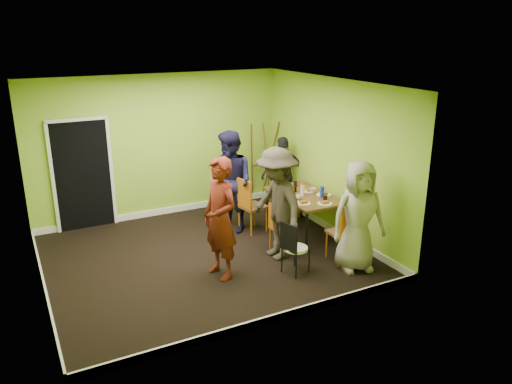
{
  "coord_description": "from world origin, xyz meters",
  "views": [
    {
      "loc": [
        -2.71,
        -7.07,
        3.61
      ],
      "look_at": [
        0.95,
        0.0,
        0.98
      ],
      "focal_mm": 35.0,
      "sensor_mm": 36.0,
      "label": 1
    }
  ],
  "objects_px": {
    "chair_back_end": "(283,186)",
    "person_front_end": "(358,216)",
    "chair_front_end": "(346,229)",
    "thermos": "(303,190)",
    "person_standing": "(220,219)",
    "blue_bottle": "(322,192)",
    "chair_left_near": "(280,225)",
    "easel": "(263,163)",
    "person_left_near": "(277,204)",
    "chair_bentwood": "(293,246)",
    "orange_bottle": "(293,191)",
    "person_left_far": "(231,182)",
    "person_back_end": "(283,175)",
    "dining_table": "(305,197)",
    "chair_left_far": "(249,202)"
  },
  "relations": [
    {
      "from": "chair_back_end",
      "to": "blue_bottle",
      "type": "distance_m",
      "value": 1.25
    },
    {
      "from": "thermos",
      "to": "person_standing",
      "type": "distance_m",
      "value": 2.11
    },
    {
      "from": "chair_bentwood",
      "to": "person_back_end",
      "type": "bearing_deg",
      "value": 136.66
    },
    {
      "from": "chair_front_end",
      "to": "chair_bentwood",
      "type": "distance_m",
      "value": 0.96
    },
    {
      "from": "chair_back_end",
      "to": "easel",
      "type": "relative_size",
      "value": 0.51
    },
    {
      "from": "chair_left_near",
      "to": "person_left_far",
      "type": "xyz_separation_m",
      "value": [
        -0.33,
        1.22,
        0.46
      ]
    },
    {
      "from": "chair_back_end",
      "to": "chair_front_end",
      "type": "bearing_deg",
      "value": 67.37
    },
    {
      "from": "dining_table",
      "to": "person_left_near",
      "type": "relative_size",
      "value": 0.81
    },
    {
      "from": "easel",
      "to": "person_left_near",
      "type": "height_order",
      "value": "person_left_near"
    },
    {
      "from": "chair_left_near",
      "to": "thermos",
      "type": "relative_size",
      "value": 4.1
    },
    {
      "from": "chair_left_near",
      "to": "thermos",
      "type": "height_order",
      "value": "thermos"
    },
    {
      "from": "chair_bentwood",
      "to": "person_front_end",
      "type": "relative_size",
      "value": 0.49
    },
    {
      "from": "chair_back_end",
      "to": "person_standing",
      "type": "distance_m",
      "value": 2.79
    },
    {
      "from": "chair_front_end",
      "to": "person_back_end",
      "type": "distance_m",
      "value": 2.5
    },
    {
      "from": "person_back_end",
      "to": "easel",
      "type": "bearing_deg",
      "value": -73.77
    },
    {
      "from": "chair_back_end",
      "to": "chair_bentwood",
      "type": "bearing_deg",
      "value": 45.05
    },
    {
      "from": "person_back_end",
      "to": "person_front_end",
      "type": "xyz_separation_m",
      "value": [
        -0.27,
        -2.72,
        0.09
      ]
    },
    {
      "from": "chair_back_end",
      "to": "thermos",
      "type": "xyz_separation_m",
      "value": [
        -0.18,
        -0.99,
        0.22
      ]
    },
    {
      "from": "blue_bottle",
      "to": "chair_bentwood",
      "type": "bearing_deg",
      "value": -140.04
    },
    {
      "from": "person_standing",
      "to": "chair_left_near",
      "type": "bearing_deg",
      "value": 93.29
    },
    {
      "from": "chair_back_end",
      "to": "person_left_near",
      "type": "xyz_separation_m",
      "value": [
        -1.06,
        -1.59,
        0.29
      ]
    },
    {
      "from": "chair_left_near",
      "to": "chair_bentwood",
      "type": "distance_m",
      "value": 0.84
    },
    {
      "from": "dining_table",
      "to": "chair_left_near",
      "type": "distance_m",
      "value": 0.93
    },
    {
      "from": "blue_bottle",
      "to": "person_left_near",
      "type": "bearing_deg",
      "value": -162.06
    },
    {
      "from": "person_left_far",
      "to": "chair_back_end",
      "type": "bearing_deg",
      "value": 85.01
    },
    {
      "from": "chair_left_far",
      "to": "person_left_far",
      "type": "bearing_deg",
      "value": -146.27
    },
    {
      "from": "chair_front_end",
      "to": "easel",
      "type": "height_order",
      "value": "easel"
    },
    {
      "from": "blue_bottle",
      "to": "person_front_end",
      "type": "distance_m",
      "value": 1.32
    },
    {
      "from": "thermos",
      "to": "dining_table",
      "type": "bearing_deg",
      "value": 16.27
    },
    {
      "from": "chair_front_end",
      "to": "blue_bottle",
      "type": "xyz_separation_m",
      "value": [
        0.25,
        1.06,
        0.27
      ]
    },
    {
      "from": "chair_left_near",
      "to": "chair_bentwood",
      "type": "height_order",
      "value": "chair_bentwood"
    },
    {
      "from": "chair_left_far",
      "to": "person_back_end",
      "type": "xyz_separation_m",
      "value": [
        1.1,
        0.64,
        0.2
      ]
    },
    {
      "from": "dining_table",
      "to": "thermos",
      "type": "xyz_separation_m",
      "value": [
        -0.06,
        -0.02,
        0.16
      ]
    },
    {
      "from": "dining_table",
      "to": "person_front_end",
      "type": "distance_m",
      "value": 1.57
    },
    {
      "from": "chair_bentwood",
      "to": "thermos",
      "type": "xyz_separation_m",
      "value": [
        0.95,
        1.25,
        0.38
      ]
    },
    {
      "from": "chair_bentwood",
      "to": "person_left_near",
      "type": "relative_size",
      "value": 0.46
    },
    {
      "from": "person_left_near",
      "to": "person_back_end",
      "type": "height_order",
      "value": "person_left_near"
    },
    {
      "from": "chair_bentwood",
      "to": "person_front_end",
      "type": "xyz_separation_m",
      "value": [
        0.97,
        -0.3,
        0.4
      ]
    },
    {
      "from": "chair_back_end",
      "to": "person_front_end",
      "type": "relative_size",
      "value": 0.51
    },
    {
      "from": "chair_front_end",
      "to": "person_left_far",
      "type": "bearing_deg",
      "value": 118.38
    },
    {
      "from": "thermos",
      "to": "chair_front_end",
      "type": "bearing_deg",
      "value": -89.93
    },
    {
      "from": "chair_front_end",
      "to": "person_back_end",
      "type": "xyz_separation_m",
      "value": [
        0.29,
        2.48,
        0.21
      ]
    },
    {
      "from": "easel",
      "to": "person_left_near",
      "type": "bearing_deg",
      "value": -113.53
    },
    {
      "from": "orange_bottle",
      "to": "person_left_far",
      "type": "height_order",
      "value": "person_left_far"
    },
    {
      "from": "person_standing",
      "to": "person_left_far",
      "type": "height_order",
      "value": "person_left_far"
    },
    {
      "from": "chair_back_end",
      "to": "person_standing",
      "type": "relative_size",
      "value": 0.48
    },
    {
      "from": "chair_left_near",
      "to": "chair_front_end",
      "type": "distance_m",
      "value": 1.12
    },
    {
      "from": "thermos",
      "to": "person_back_end",
      "type": "bearing_deg",
      "value": 75.93
    },
    {
      "from": "person_back_end",
      "to": "blue_bottle",
      "type": "bearing_deg",
      "value": 100.64
    },
    {
      "from": "dining_table",
      "to": "chair_back_end",
      "type": "bearing_deg",
      "value": 82.77
    }
  ]
}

